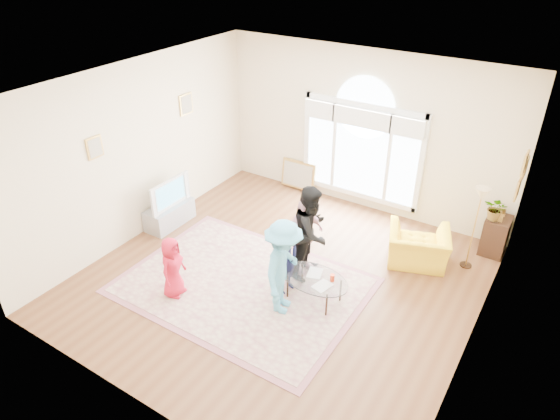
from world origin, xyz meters
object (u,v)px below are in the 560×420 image
Objects in this scene: area_rug at (243,285)px; armchair at (418,247)px; television at (167,192)px; coffee_table at (314,279)px; tv_console at (170,215)px.

area_rug is 3.05m from armchair.
television is (-2.32, 0.79, 0.70)m from area_rug.
television is at bearing -2.95° from armchair.
television reaches higher than coffee_table.
tv_console is 0.85× the size of coffee_table.
area_rug is 2.46m from tv_console.
area_rug is 1.25m from coffee_table.
coffee_table is at bearing 15.83° from area_rug.
armchair is (4.48, 1.33, -0.38)m from television.
tv_console is (-2.32, 0.79, 0.20)m from area_rug.
armchair is (2.16, 2.13, 0.31)m from area_rug.
area_rug is at bearing -18.86° from television.
coffee_table is at bearing -7.71° from television.
tv_console is 1.01× the size of television.
television is 3.50m from coffee_table.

